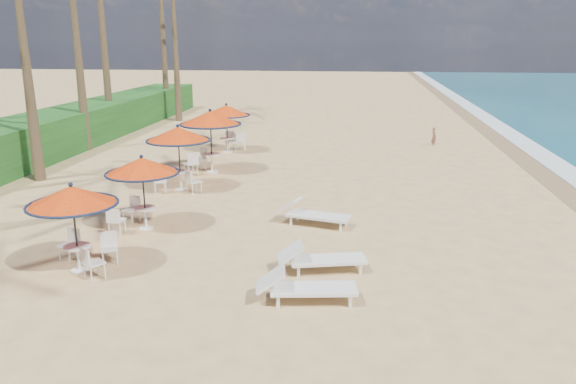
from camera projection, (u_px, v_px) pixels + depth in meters
name	position (u px, v px, depth m)	size (l,w,h in m)	color
ground	(310.00, 285.00, 12.32)	(160.00, 160.00, 0.00)	tan
wetsand_band	(560.00, 184.00, 20.82)	(1.40, 140.00, 0.02)	olive
scrub_hedge	(24.00, 141.00, 24.30)	(3.00, 40.00, 1.80)	#194716
station_0	(75.00, 206.00, 12.70)	(2.05, 2.05, 2.13)	black
station_1	(140.00, 173.00, 15.54)	(2.06, 2.06, 2.15)	black
station_2	(178.00, 140.00, 19.50)	(2.26, 2.26, 2.36)	black
station_3	(209.00, 124.00, 22.14)	(2.46, 2.46, 2.56)	black
station_4	(228.00, 116.00, 26.27)	(2.21, 2.21, 2.31)	black
lounger_near	(303.00, 286.00, 11.45)	(2.13, 0.94, 0.74)	white
lounger_mid	(319.00, 258.00, 12.94)	(2.14, 1.13, 0.73)	white
lounger_far	(311.00, 213.00, 16.20)	(2.21, 1.16, 0.76)	white
person	(434.00, 136.00, 28.03)	(0.36, 0.24, 0.99)	brown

